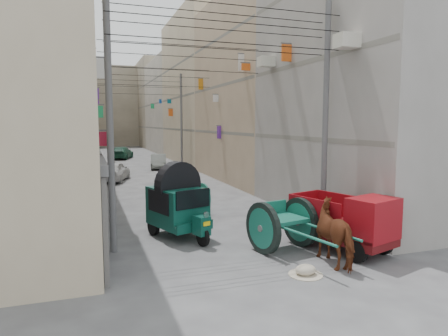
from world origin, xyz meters
name	(u,v)px	position (x,y,z in m)	size (l,w,h in m)	color
ground	(335,329)	(0.00, 0.00, 0.00)	(140.00, 140.00, 0.00)	#454547
building_row_left	(41,94)	(-8.00, 34.13, 6.46)	(8.00, 62.00, 14.00)	#C4B394
building_row_right	(209,97)	(8.00, 34.13, 6.46)	(8.00, 62.00, 14.00)	#9B9691
end_cap_building	(111,107)	(0.00, 66.00, 6.50)	(22.00, 10.00, 13.00)	tan
shutters_left	(97,182)	(-3.92, 10.38, 1.49)	(0.18, 14.40, 2.88)	#4B4C50
signboards	(151,129)	(-0.01, 21.66, 3.43)	(8.22, 40.52, 5.67)	#0C6A85
ac_units	(304,26)	(3.65, 7.67, 7.43)	(0.70, 6.55, 3.35)	beige
utility_poles	(164,120)	(0.00, 17.00, 4.00)	(7.40, 22.20, 8.00)	#575759
overhead_cables	(172,65)	(0.00, 14.40, 6.77)	(7.40, 22.52, 1.12)	black
auto_rickshaw	(178,203)	(-1.41, 6.97, 1.14)	(2.15, 2.86, 1.94)	black
tonga_cart	(282,224)	(1.23, 4.54, 0.80)	(1.94, 3.57, 1.53)	black
mini_truck	(351,225)	(3.05, 3.66, 0.84)	(2.21, 3.37, 1.74)	black
second_cart	(189,198)	(-0.23, 10.20, 0.67)	(1.65, 1.53, 1.25)	#155F4D
feed_sack	(306,270)	(0.86, 2.52, 0.14)	(0.54, 0.43, 0.27)	#BDB09D
horse	(338,233)	(2.14, 3.00, 0.85)	(0.91, 2.00, 1.69)	brown
distant_car_white	(114,171)	(-2.61, 21.06, 0.66)	(1.57, 3.90, 1.33)	#BDBDBD
distant_car_grey	(158,161)	(1.44, 27.47, 0.59)	(1.26, 3.60, 1.19)	slate
distant_car_green	(122,153)	(-0.71, 37.83, 0.64)	(1.80, 4.42, 1.28)	#1A4C38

